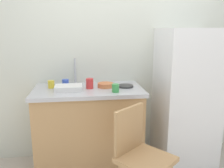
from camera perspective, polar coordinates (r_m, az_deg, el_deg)
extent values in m
cube|color=silver|center=(2.87, 2.58, 8.13)|extent=(4.80, 0.10, 2.57)
cube|color=tan|center=(2.70, -5.50, -10.90)|extent=(1.12, 0.60, 0.88)
cube|color=#B7B7BC|center=(2.55, -5.73, -1.45)|extent=(1.16, 0.64, 0.04)
cylinder|color=#B7B7BC|center=(2.76, -8.82, 3.09)|extent=(0.02, 0.02, 0.29)
cube|color=white|center=(2.84, 17.24, -3.10)|extent=(0.61, 0.61, 1.54)
cube|color=tan|center=(2.10, 8.15, -17.58)|extent=(0.56, 0.56, 0.04)
cube|color=tan|center=(2.09, 4.12, -10.75)|extent=(0.30, 0.25, 0.40)
cube|color=white|center=(2.49, -10.36, -0.90)|extent=(0.28, 0.20, 0.05)
cylinder|color=#C67042|center=(2.57, -1.58, -0.27)|extent=(0.17, 0.17, 0.05)
cylinder|color=#2D2D2D|center=(2.59, 3.23, -0.50)|extent=(0.17, 0.17, 0.02)
cylinder|color=green|center=(2.37, 0.85, -1.00)|extent=(0.07, 0.07, 0.08)
cylinder|color=red|center=(2.52, -5.38, 0.13)|extent=(0.08, 0.08, 0.11)
cylinder|color=yellow|center=(2.62, -14.37, -0.07)|extent=(0.07, 0.07, 0.08)
cylinder|color=blue|center=(2.68, -11.09, 0.32)|extent=(0.07, 0.07, 0.07)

